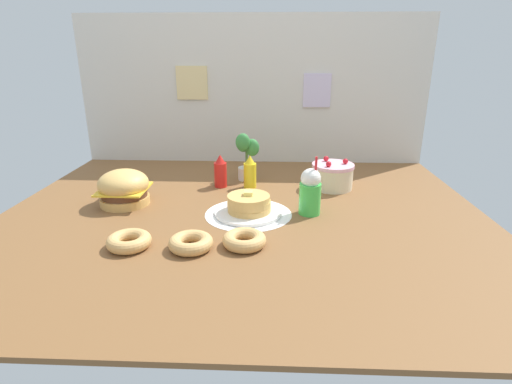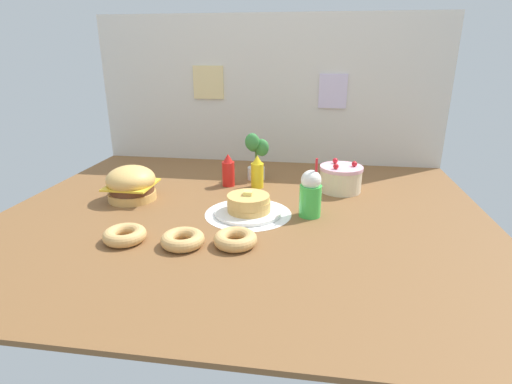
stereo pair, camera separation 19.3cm
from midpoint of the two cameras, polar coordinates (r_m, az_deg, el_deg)
name	(u,v)px [view 2 (the right image)]	position (r m, az deg, el deg)	size (l,w,h in m)	color
ground_plane	(243,215)	(1.98, 0.92, -3.32)	(2.38, 2.01, 0.02)	brown
back_wall	(268,91)	(2.83, 3.76, 14.18)	(2.38, 0.04, 0.99)	beige
doily_mat	(248,214)	(1.96, 1.70, -3.16)	(0.43, 0.43, 0.00)	white
burger	(131,184)	(2.20, -15.02, 1.10)	(0.26, 0.26, 0.18)	#DBA859
pancake_stack	(249,206)	(1.94, 1.77, -2.01)	(0.33, 0.33, 0.12)	white
layer_cake	(341,178)	(2.33, 14.34, 1.87)	(0.24, 0.24, 0.18)	beige
ketchup_bottle	(228,171)	(2.35, -1.63, 2.97)	(0.07, 0.07, 0.19)	red
mustard_bottle	(257,173)	(2.32, 2.57, 2.74)	(0.07, 0.07, 0.19)	yellow
cream_soda_cup	(311,194)	(1.93, 10.65, -0.28)	(0.11, 0.11, 0.29)	green
donut_pink_glaze	(125,235)	(1.74, -15.26, -5.98)	(0.18, 0.18, 0.05)	tan
donut_chocolate	(183,239)	(1.65, -7.15, -6.77)	(0.18, 0.18, 0.05)	tan
donut_vanilla	(235,239)	(1.64, 0.40, -6.78)	(0.18, 0.18, 0.05)	tan
potted_plant	(256,155)	(2.45, 2.26, 5.32)	(0.14, 0.11, 0.29)	white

